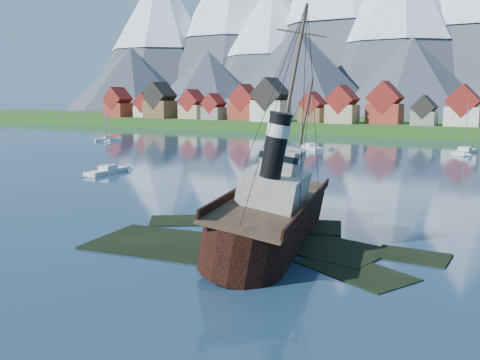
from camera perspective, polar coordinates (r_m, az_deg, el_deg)
The scene contains 10 objects.
ground at distance 48.61m, azimuth -1.13°, elevation -7.03°, with size 1400.00×1400.00×0.00m, color #1A3149.
shoal at distance 49.65m, azimuth 1.94°, elevation -7.10°, with size 31.71×21.24×1.14m.
shore_bank at distance 211.67m, azimuth 23.71°, elevation 4.69°, with size 600.00×80.00×3.20m, color #244814.
seawall at distance 174.07m, azimuth 22.21°, elevation 3.99°, with size 600.00×2.50×2.00m, color #3F3D38.
town at distance 200.48m, azimuth 13.75°, elevation 7.56°, with size 250.96×16.69×17.30m.
tugboat_wreck at distance 50.23m, azimuth 3.78°, elevation -3.23°, with size 6.50×28.00×22.19m.
sailboat_a at distance 95.41m, azimuth -13.89°, elevation 0.86°, with size 3.27×9.86×11.83m.
sailboat_b at distance 163.31m, azimuth -13.86°, elevation 4.20°, with size 6.00×7.59×11.36m.
sailboat_c at distance 134.25m, azimuth 7.54°, elevation 3.38°, with size 8.96×8.23×12.56m.
sailboat_e at distance 134.12m, azimuth 22.86°, elevation 2.73°, with size 4.22×11.28×12.77m.
Camera 1 is at (24.38, -39.82, 13.51)m, focal length 40.00 mm.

